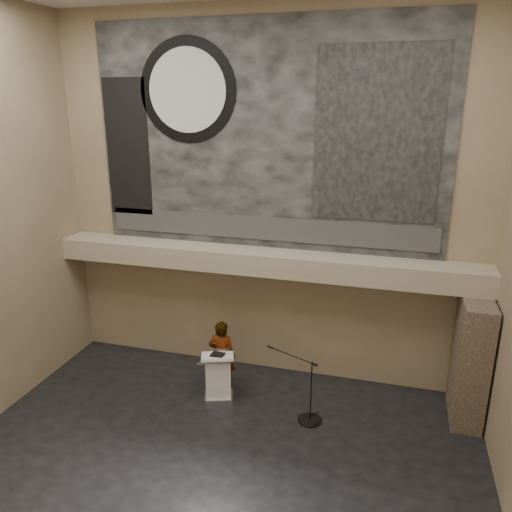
% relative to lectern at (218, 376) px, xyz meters
% --- Properties ---
extents(floor, '(10.00, 10.00, 0.00)m').
position_rel_lectern_xyz_m(floor, '(0.64, -2.35, -0.55)').
color(floor, black).
rests_on(floor, ground).
extents(wall_back, '(10.00, 0.02, 8.50)m').
position_rel_lectern_xyz_m(wall_back, '(0.64, 1.65, 3.70)').
color(wall_back, '#78694C').
rests_on(wall_back, floor).
extents(wall_front, '(10.00, 0.02, 8.50)m').
position_rel_lectern_xyz_m(wall_front, '(0.64, -6.35, 3.70)').
color(wall_front, '#78694C').
rests_on(wall_front, floor).
extents(soffit, '(10.00, 0.80, 0.50)m').
position_rel_lectern_xyz_m(soffit, '(0.64, 1.25, 2.40)').
color(soffit, gray).
rests_on(soffit, wall_back).
extents(sprinkler_left, '(0.04, 0.04, 0.06)m').
position_rel_lectern_xyz_m(sprinkler_left, '(-0.96, 1.20, 2.12)').
color(sprinkler_left, '#B2893D').
rests_on(sprinkler_left, soffit).
extents(sprinkler_right, '(0.04, 0.04, 0.06)m').
position_rel_lectern_xyz_m(sprinkler_right, '(2.54, 1.20, 2.12)').
color(sprinkler_right, '#B2893D').
rests_on(sprinkler_right, soffit).
extents(banner, '(8.00, 0.05, 5.00)m').
position_rel_lectern_xyz_m(banner, '(0.64, 1.62, 5.15)').
color(banner, black).
rests_on(banner, wall_back).
extents(banner_text_strip, '(7.76, 0.02, 0.55)m').
position_rel_lectern_xyz_m(banner_text_strip, '(0.64, 1.58, 3.10)').
color(banner_text_strip, '#313131').
rests_on(banner_text_strip, banner).
extents(banner_clock_rim, '(2.30, 0.02, 2.30)m').
position_rel_lectern_xyz_m(banner_clock_rim, '(-1.16, 1.58, 6.15)').
color(banner_clock_rim, black).
rests_on(banner_clock_rim, banner).
extents(banner_clock_face, '(1.84, 0.02, 1.84)m').
position_rel_lectern_xyz_m(banner_clock_face, '(-1.16, 1.56, 6.15)').
color(banner_clock_face, silver).
rests_on(banner_clock_face, banner).
extents(banner_building_print, '(2.60, 0.02, 3.60)m').
position_rel_lectern_xyz_m(banner_building_print, '(3.04, 1.58, 5.25)').
color(banner_building_print, black).
rests_on(banner_building_print, banner).
extents(banner_brick_print, '(1.10, 0.02, 3.20)m').
position_rel_lectern_xyz_m(banner_brick_print, '(-2.76, 1.58, 4.85)').
color(banner_brick_print, black).
rests_on(banner_brick_print, banner).
extents(stone_pier, '(0.60, 1.40, 2.70)m').
position_rel_lectern_xyz_m(stone_pier, '(5.29, 0.80, 0.80)').
color(stone_pier, '#433529').
rests_on(stone_pier, floor).
extents(lectern, '(0.83, 0.70, 1.13)m').
position_rel_lectern_xyz_m(lectern, '(0.00, 0.00, 0.00)').
color(lectern, silver).
rests_on(lectern, floor).
extents(binder, '(0.30, 0.24, 0.04)m').
position_rel_lectern_xyz_m(binder, '(0.01, -0.03, 0.56)').
color(binder, black).
rests_on(binder, lectern).
extents(papers, '(0.27, 0.31, 0.00)m').
position_rel_lectern_xyz_m(papers, '(-0.16, -0.02, 0.55)').
color(papers, silver).
rests_on(papers, lectern).
extents(speaker_person, '(0.66, 0.45, 1.75)m').
position_rel_lectern_xyz_m(speaker_person, '(-0.03, 0.36, 0.32)').
color(speaker_person, beige).
rests_on(speaker_person, floor).
extents(mic_stand, '(1.31, 0.73, 1.41)m').
position_rel_lectern_xyz_m(mic_stand, '(2.12, -0.26, -0.35)').
color(mic_stand, black).
rests_on(mic_stand, floor).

